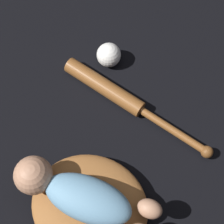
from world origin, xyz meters
TOP-DOWN VIEW (x-y plane):
  - ground_plane at (0.00, 0.00)m, footprint 6.00×6.00m
  - baseball_glove at (0.03, 0.02)m, footprint 0.35×0.36m
  - baby_figure at (0.07, 0.00)m, footprint 0.38×0.16m
  - baseball_bat at (0.14, -0.32)m, footprint 0.51×0.08m
  - baseball at (0.24, -0.42)m, footprint 0.08×0.08m

SIDE VIEW (x-z plane):
  - ground_plane at x=0.00m, z-range 0.00..0.00m
  - baseball_bat at x=0.14m, z-range 0.00..0.05m
  - baseball_glove at x=0.03m, z-range 0.00..0.07m
  - baseball at x=0.24m, z-range 0.00..0.08m
  - baby_figure at x=0.07m, z-range 0.06..0.16m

